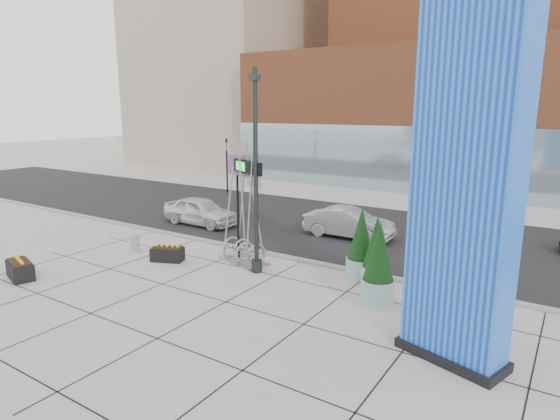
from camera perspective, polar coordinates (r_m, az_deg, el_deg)
The scene contains 19 objects.
ground at distance 17.25m, azimuth -7.09°, elevation -9.24°, with size 160.00×160.00×0.00m, color #9E9991.
street_asphalt at distance 25.33m, azimuth 7.59°, elevation -2.19°, with size 80.00×12.00×0.02m, color black.
curb_edge at distance 20.26m, azimuth 0.22°, elevation -5.65°, with size 80.00×0.30×0.12m, color gray.
tower_podium at distance 40.33m, azimuth 19.81°, elevation 10.47°, with size 34.00×10.00×11.00m, color #AA5731.
tower_glass_front at distance 35.88m, azimuth 17.65°, elevation 5.66°, with size 34.00×0.60×5.00m, color #8CA5B2.
building_beige_left at distance 59.80m, azimuth -5.61°, elevation 22.59°, with size 18.00×20.00×34.00m, color tan.
blue_pylon at distance 11.98m, azimuth 21.58°, elevation 1.67°, with size 2.89×1.92×8.86m.
lamp_post at distance 17.78m, azimuth -2.95°, elevation 2.17°, with size 0.53×0.43×7.78m.
public_art_sculpture at distance 19.39m, azimuth -4.42°, elevation -2.62°, with size 2.46×1.74×5.05m.
concrete_bollard at distance 21.99m, azimuth -17.25°, elevation -3.89°, with size 0.39×0.39×0.76m, color gray.
overhead_street_sign at distance 18.85m, azimuth -3.49°, elevation 4.32°, with size 1.92×1.02×4.31m.
round_planter_east at distance 17.16m, azimuth 11.66°, elevation -5.13°, with size 1.05×1.05×2.62m.
round_planter_mid at distance 15.76m, azimuth 11.94°, elevation -6.44°, with size 1.11×1.11×2.78m.
round_planter_west at distance 17.86m, azimuth 9.85°, elevation -4.20°, with size 1.09×1.09×2.72m.
box_planter_north at distance 20.31m, azimuth -13.56°, elevation -5.15°, with size 1.47×1.12×0.72m.
box_planter_south at distance 20.33m, azimuth -29.12°, elevation -6.29°, with size 1.61×1.12×0.80m.
car_white_west at distance 26.06m, azimuth -9.67°, elevation -0.15°, with size 1.79×4.44×1.51m, color white.
car_silver_mid at distance 23.41m, azimuth 8.37°, elevation -1.60°, with size 1.55×4.45×1.46m, color #9CA0A3.
traffic_signal at distance 35.48m, azimuth -6.50°, elevation 5.77°, with size 0.15×0.18×4.10m.
Camera 1 is at (10.43, -12.20, 6.32)m, focal length 30.00 mm.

